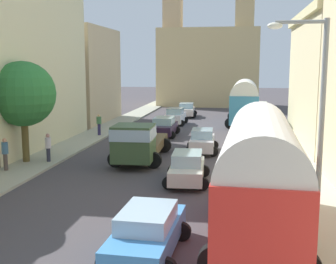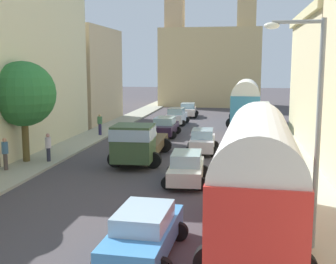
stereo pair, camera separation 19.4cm
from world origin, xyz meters
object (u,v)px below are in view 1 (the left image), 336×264
Objects in this scene: pedestrian_1 at (99,124)px; pedestrian_4 at (5,153)px; pedestrian_3 at (48,147)px; car_4 at (187,168)px; car_0 at (164,127)px; parked_bus_0 at (260,171)px; parked_bus_1 at (245,100)px; car_2 at (186,110)px; car_3 at (147,232)px; car_5 at (202,141)px; streetlamp_near at (314,117)px; car_1 at (175,116)px; cargo_truck_0 at (139,141)px.

pedestrian_1 is 0.97× the size of pedestrian_4.
car_4 is at bearing -18.37° from pedestrian_3.
parked_bus_0 is at bearing -72.14° from car_0.
car_2 is at bearing 137.30° from parked_bus_1.
car_3 is at bearing -85.25° from car_2.
pedestrian_1 is (-11.50, 18.96, -1.30)m from parked_bus_0.
car_4 is 7.40m from car_5.
streetlamp_near is (1.54, -28.10, 1.79)m from parked_bus_1.
pedestrian_1 is (-11.44, -8.68, -1.32)m from parked_bus_1.
pedestrian_1 is at bearing 90.50° from pedestrian_3.
parked_bus_0 reaches higher than car_5.
parked_bus_0 is 2.47× the size of car_5.
parked_bus_0 is at bearing -76.31° from car_1.
cargo_truck_0 reaches higher than pedestrian_3.
car_5 is (-2.93, 14.00, -1.56)m from parked_bus_0.
streetlamp_near is at bearing -73.64° from car_1.
parked_bus_0 is 2.13× the size of car_3.
car_2 is 0.59× the size of streetlamp_near.
car_5 is at bearing 28.56° from pedestrian_3.
pedestrian_4 is at bearing -115.67° from car_0.
parked_bus_1 is 14.02m from car_5.
car_2 is at bearing 69.77° from pedestrian_1.
car_0 is 13.92m from car_4.
car_2 is (0.26, 13.21, -0.01)m from car_0.
car_0 is at bearing 65.24° from pedestrian_3.
pedestrian_4 reaches higher than pedestrian_3.
streetlamp_near is at bearing -68.85° from car_0.
parked_bus_1 is at bearing 81.89° from car_4.
cargo_truck_0 is 9.91m from pedestrian_1.
car_2 is 19.59m from car_5.
car_4 is at bearing -83.27° from car_2.
pedestrian_3 is at bearing 161.63° from car_4.
parked_bus_0 is 2.30× the size of car_4.
car_5 is (0.38, 15.62, 0.03)m from car_3.
parked_bus_1 is at bearing 49.61° from car_0.
pedestrian_1 is at bearing -167.20° from car_0.
pedestrian_1 is at bearing 121.43° from cargo_truck_0.
car_4 is at bearing 122.71° from streetlamp_near.
car_0 is 0.61× the size of streetlamp_near.
pedestrian_1 reaches higher than car_4.
car_4 is (-3.06, 6.61, -1.58)m from parked_bus_0.
pedestrian_3 reaches higher than car_4.
car_5 reaches higher than car_2.
pedestrian_1 is at bearing 84.02° from pedestrian_4.
parked_bus_0 is 12.32m from cargo_truck_0.
pedestrian_4 is (-6.41, -3.46, -0.18)m from cargo_truck_0.
pedestrian_3 is at bearing -151.44° from car_5.
streetlamp_near is at bearing -73.04° from car_5.
parked_bus_0 is at bearing -78.17° from car_5.
pedestrian_3 is 0.95× the size of pedestrian_4.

